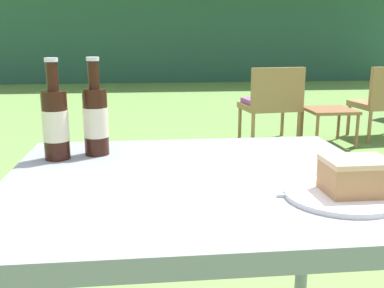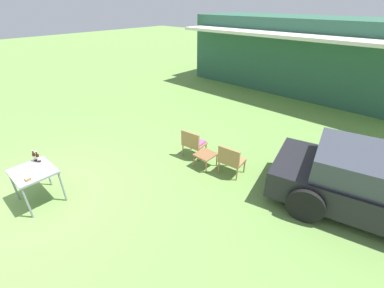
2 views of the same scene
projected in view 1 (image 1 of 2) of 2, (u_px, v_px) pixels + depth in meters
The scene contains 8 objects.
cabin_building at pixel (188, 18), 12.05m from camera, with size 10.89×4.62×3.10m.
wicker_chair_cushioned at pixel (272, 101), 4.56m from camera, with size 0.60×0.51×0.77m.
garden_side_table at pixel (329, 113), 4.49m from camera, with size 0.45×0.47×0.36m.
patio_table at pixel (197, 209), 1.02m from camera, with size 0.85×0.75×0.76m.
cake_on_plate at pixel (350, 183), 0.86m from camera, with size 0.22×0.22×0.08m.
cola_bottle_near at pixel (96, 119), 1.17m from camera, with size 0.06×0.06×0.25m.
cola_bottle_far at pixel (55, 122), 1.12m from camera, with size 0.06×0.06×0.25m.
fork at pixel (322, 196), 0.87m from camera, with size 0.17×0.04×0.01m.
Camera 1 is at (-0.11, -0.95, 1.06)m, focal length 42.00 mm.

